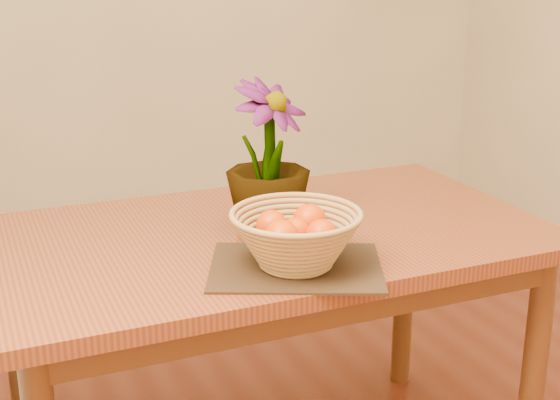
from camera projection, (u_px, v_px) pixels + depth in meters
name	position (u px, v px, depth m)	size (l,w,h in m)	color
table	(269.00, 262.00, 2.01)	(1.40, 0.80, 0.75)	brown
placemat	(296.00, 267.00, 1.74)	(0.38, 0.29, 0.01)	#311F12
wicker_basket	(296.00, 241.00, 1.72)	(0.30, 0.30, 0.12)	#A37644
orange_pile	(296.00, 230.00, 1.71)	(0.18, 0.17, 0.08)	#D14B03
potted_plant	(268.00, 157.00, 1.94)	(0.21, 0.21, 0.38)	#194A15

